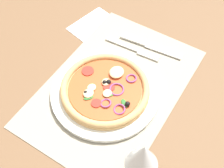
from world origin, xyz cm
name	(u,v)px	position (x,y,z in cm)	size (l,w,h in cm)	color
ground_plane	(114,89)	(0.00, 0.00, -1.20)	(190.00, 140.00, 2.40)	brown
placemat	(114,87)	(0.00, 0.00, 0.20)	(51.15, 33.94, 0.40)	gray
plate	(105,92)	(3.30, -0.74, 0.99)	(29.34, 29.34, 1.19)	silver
pizza	(105,89)	(3.26, -0.71, 2.68)	(23.99, 23.99, 2.67)	tan
fork	(135,50)	(-14.79, -1.66, 0.62)	(2.77, 18.06, 0.44)	silver
knife	(151,46)	(-18.55, 1.86, 0.65)	(3.64, 20.06, 0.62)	silver
wine_glass	(143,157)	(17.72, 17.88, 10.07)	(7.20, 7.20, 14.90)	silver
napkin	(97,27)	(-17.01, -17.18, 0.18)	(14.80, 13.32, 0.36)	white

